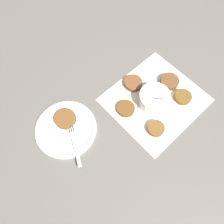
{
  "coord_description": "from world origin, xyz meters",
  "views": [
    {
      "loc": [
        0.43,
        0.07,
        0.75
      ],
      "look_at": [
        0.16,
        -0.13,
        0.02
      ],
      "focal_mm": 35.0,
      "sensor_mm": 36.0,
      "label": 1
    }
  ],
  "objects_px": {
    "fork": "(72,135)",
    "sauce_bowl": "(154,99)",
    "fritter_on_plate": "(65,119)",
    "serving_plate": "(66,129)"
  },
  "relations": [
    {
      "from": "fork",
      "to": "sauce_bowl",
      "type": "bearing_deg",
      "value": 152.23
    },
    {
      "from": "fritter_on_plate",
      "to": "sauce_bowl",
      "type": "bearing_deg",
      "value": 140.99
    },
    {
      "from": "serving_plate",
      "to": "fritter_on_plate",
      "type": "xyz_separation_m",
      "value": [
        -0.02,
        -0.02,
        0.02
      ]
    },
    {
      "from": "fork",
      "to": "fritter_on_plate",
      "type": "bearing_deg",
      "value": -116.59
    },
    {
      "from": "sauce_bowl",
      "to": "serving_plate",
      "type": "height_order",
      "value": "sauce_bowl"
    },
    {
      "from": "sauce_bowl",
      "to": "serving_plate",
      "type": "relative_size",
      "value": 0.57
    },
    {
      "from": "serving_plate",
      "to": "sauce_bowl",
      "type": "bearing_deg",
      "value": 146.22
    },
    {
      "from": "sauce_bowl",
      "to": "fork",
      "type": "relative_size",
      "value": 0.75
    },
    {
      "from": "serving_plate",
      "to": "fork",
      "type": "height_order",
      "value": "fork"
    },
    {
      "from": "fritter_on_plate",
      "to": "fork",
      "type": "height_order",
      "value": "fritter_on_plate"
    }
  ]
}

